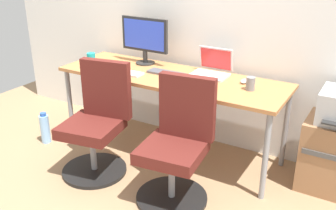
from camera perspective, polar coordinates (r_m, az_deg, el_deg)
The scene contains 14 objects.
ground_plane at distance 3.65m, azimuth 0.40°, elevation -6.75°, with size 5.28×5.28×0.00m, color #9E7A56.
back_wall at distance 3.57m, azimuth 3.84°, elevation 14.71°, with size 4.40×0.04×2.60m, color white.
desk at distance 3.36m, azimuth 0.43°, elevation 3.42°, with size 2.02×0.65×0.74m.
office_chair_left at distance 3.23m, azimuth -10.41°, elevation -2.82°, with size 0.54×0.54×0.94m.
office_chair_right at distance 2.84m, azimuth 1.34°, elevation -6.20°, with size 0.54×0.54×0.94m.
water_bottle_on_floor at distance 3.92m, azimuth -17.67°, elevation -3.30°, with size 0.09×0.09×0.31m.
desktop_monitor at distance 3.63m, azimuth -3.47°, elevation 9.92°, with size 0.48×0.18×0.43m.
open_laptop at distance 3.37m, azimuth 6.50°, elevation 5.37°, with size 0.31×0.26×0.23m.
keyboard_by_monitor at distance 3.42m, azimuth -6.42°, elevation 4.82°, with size 0.34×0.12×0.02m, color silver.
keyboard_by_laptop at distance 3.38m, azimuth -0.23°, elevation 4.74°, with size 0.34×0.12×0.02m, color #515156.
mouse_by_monitor at distance 3.05m, azimuth 0.65°, elevation 2.89°, with size 0.06×0.10×0.03m, color silver.
mouse_by_laptop at distance 3.21m, azimuth 11.17°, elevation 3.48°, with size 0.06×0.10×0.03m, color #B7B7B7.
coffee_mug at distance 3.77m, azimuth -11.26°, elevation 6.84°, with size 0.08×0.08×0.09m, color teal.
pen_cup at distance 3.06m, azimuth 12.07°, elevation 3.11°, with size 0.07×0.07×0.10m, color slate.
Camera 1 is at (1.59, -2.75, 1.80)m, focal length 41.36 mm.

